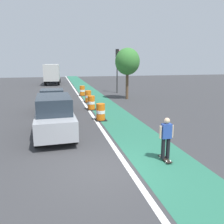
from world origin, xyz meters
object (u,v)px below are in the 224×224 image
(parked_sedan_second, at_px, (53,101))
(skateboarder_on_lane, at_px, (166,138))
(traffic_barrel_far, at_px, (82,91))
(parked_suv_nearest, at_px, (54,116))
(traffic_light_corner, at_px, (117,63))
(traffic_barrel_front, at_px, (101,112))
(delivery_truck_down_block, at_px, (52,73))
(street_tree_sidewalk, at_px, (127,62))
(traffic_barrel_back, at_px, (88,97))
(traffic_barrel_mid, at_px, (91,103))

(parked_sedan_second, bearing_deg, skateboarder_on_lane, -67.00)
(traffic_barrel_far, bearing_deg, parked_sedan_second, -112.14)
(parked_suv_nearest, distance_m, traffic_light_corner, 16.72)
(traffic_barrel_front, relative_size, delivery_truck_down_block, 0.14)
(traffic_barrel_front, xyz_separation_m, traffic_light_corner, (4.39, 12.40, 2.97))
(traffic_barrel_far, distance_m, street_tree_sidewalk, 6.13)
(parked_suv_nearest, xyz_separation_m, traffic_barrel_back, (2.96, 9.17, -0.50))
(traffic_barrel_mid, relative_size, street_tree_sidewalk, 0.22)
(parked_suv_nearest, height_order, traffic_barrel_far, parked_suv_nearest)
(traffic_barrel_back, bearing_deg, parked_suv_nearest, -107.88)
(traffic_barrel_mid, distance_m, delivery_truck_down_block, 22.22)
(parked_sedan_second, height_order, traffic_barrel_front, parked_sedan_second)
(parked_sedan_second, bearing_deg, traffic_barrel_front, -48.98)
(traffic_barrel_front, distance_m, traffic_light_corner, 13.49)
(parked_sedan_second, distance_m, street_tree_sidewalk, 8.82)
(delivery_truck_down_block, xyz_separation_m, street_tree_sidewalk, (7.41, -17.64, 1.82))
(delivery_truck_down_block, height_order, traffic_light_corner, traffic_light_corner)
(traffic_barrel_back, distance_m, street_tree_sidewalk, 5.23)
(parked_suv_nearest, xyz_separation_m, traffic_barrel_front, (2.84, 2.47, -0.50))
(street_tree_sidewalk, bearing_deg, traffic_barrel_back, -165.76)
(skateboarder_on_lane, height_order, delivery_truck_down_block, delivery_truck_down_block)
(parked_suv_nearest, distance_m, delivery_truck_down_block, 27.85)
(traffic_barrel_front, relative_size, traffic_barrel_mid, 1.00)
(skateboarder_on_lane, relative_size, parked_sedan_second, 0.41)
(skateboarder_on_lane, xyz_separation_m, traffic_barrel_mid, (-1.34, 10.01, -0.38))
(traffic_barrel_mid, xyz_separation_m, traffic_light_corner, (4.48, 8.98, 2.97))
(parked_sedan_second, relative_size, traffic_barrel_far, 3.77)
(parked_suv_nearest, relative_size, street_tree_sidewalk, 0.93)
(street_tree_sidewalk, bearing_deg, traffic_light_corner, 87.34)
(traffic_light_corner, bearing_deg, traffic_barrel_mid, -116.49)
(traffic_barrel_far, height_order, delivery_truck_down_block, delivery_truck_down_block)
(skateboarder_on_lane, xyz_separation_m, parked_sedan_second, (-4.27, 10.06, -0.08))
(traffic_light_corner, bearing_deg, parked_suv_nearest, -115.92)
(traffic_barrel_back, distance_m, traffic_light_corner, 7.72)
(parked_sedan_second, xyz_separation_m, traffic_barrel_back, (3.13, 3.23, -0.30))
(street_tree_sidewalk, bearing_deg, traffic_barrel_front, -118.34)
(traffic_barrel_far, bearing_deg, parked_suv_nearest, -102.12)
(traffic_barrel_front, bearing_deg, street_tree_sidewalk, 61.66)
(traffic_barrel_front, height_order, traffic_light_corner, traffic_light_corner)
(parked_suv_nearest, height_order, parked_sedan_second, parked_suv_nearest)
(parked_suv_nearest, bearing_deg, traffic_barrel_far, 77.88)
(traffic_barrel_mid, distance_m, traffic_barrel_back, 3.29)
(parked_sedan_second, xyz_separation_m, traffic_barrel_front, (3.02, -3.47, -0.30))
(street_tree_sidewalk, bearing_deg, parked_suv_nearest, -124.52)
(traffic_barrel_front, height_order, traffic_barrel_mid, same)
(traffic_barrel_back, distance_m, traffic_barrel_far, 4.32)
(parked_suv_nearest, bearing_deg, traffic_barrel_back, 72.12)
(traffic_barrel_front, bearing_deg, traffic_barrel_back, 89.02)
(traffic_barrel_mid, height_order, traffic_barrel_back, same)
(parked_sedan_second, distance_m, traffic_barrel_back, 4.51)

